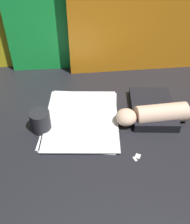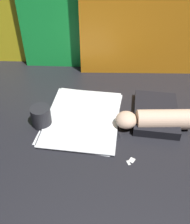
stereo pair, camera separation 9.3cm
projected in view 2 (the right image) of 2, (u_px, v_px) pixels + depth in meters
name	position (u px, v px, depth m)	size (l,w,h in m)	color
ground_plane	(95.00, 131.00, 0.94)	(6.00, 6.00, 0.00)	black
backdrop_panel_left	(51.00, 25.00, 1.21)	(0.76, 0.14, 0.37)	yellow
backdrop_panel_center	(111.00, 5.00, 1.10)	(0.80, 0.14, 0.59)	green
backdrop_panel_right	(179.00, 18.00, 1.08)	(0.82, 0.16, 0.52)	orange
paper_stack	(82.00, 117.00, 0.99)	(0.29, 0.36, 0.01)	white
book_closed	(156.00, 113.00, 0.99)	(0.17, 0.24, 0.03)	black
scissors	(109.00, 132.00, 0.93)	(0.11, 0.15, 0.01)	silver
hand_forearm	(154.00, 120.00, 0.93)	(0.27, 0.13, 0.07)	beige
paper_scrap_near	(132.00, 160.00, 0.84)	(0.02, 0.02, 0.00)	white
paper_scrap_mid	(129.00, 163.00, 0.83)	(0.02, 0.02, 0.00)	white
mug	(41.00, 117.00, 0.94)	(0.07, 0.07, 0.08)	#232328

